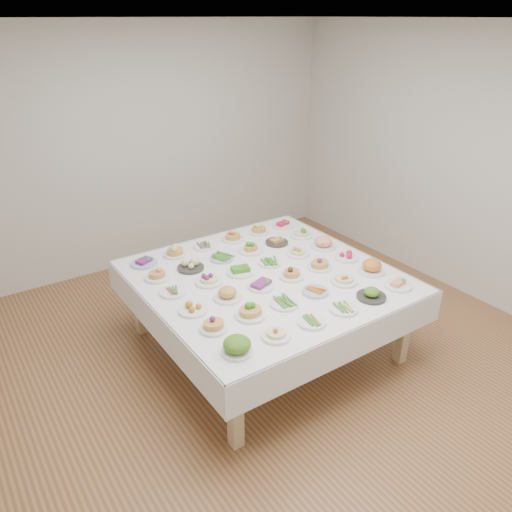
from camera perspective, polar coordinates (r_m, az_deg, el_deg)
room_envelope at (r=3.88m, az=1.49°, el=11.06°), size 5.02×5.02×2.81m
display_table at (r=4.43m, az=1.09°, el=-3.00°), size 2.12×2.12×0.75m
dish_0 at (r=3.42m, az=-2.18°, el=-10.04°), size 0.25×0.25×0.14m
dish_1 at (r=3.58m, az=2.31°, el=-8.64°), size 0.21×0.21×0.11m
dish_2 at (r=3.76m, az=6.38°, el=-7.42°), size 0.21×0.21×0.05m
dish_3 at (r=3.95m, az=9.97°, el=-5.88°), size 0.22×0.22×0.05m
dish_4 at (r=4.14m, az=13.09°, el=-4.07°), size 0.24×0.24×0.12m
dish_5 at (r=4.37m, az=15.94°, el=-3.06°), size 0.22×0.22×0.09m
dish_6 at (r=3.66m, az=-4.88°, el=-7.61°), size 0.21×0.21×0.13m
dish_7 at (r=3.80m, az=-0.63°, el=-6.10°), size 0.24×0.24×0.14m
dish_8 at (r=3.96m, az=3.28°, el=-5.30°), size 0.23×0.23×0.06m
dish_9 at (r=4.15m, az=6.78°, el=-3.98°), size 0.22×0.22×0.05m
dish_10 at (r=4.33m, az=10.05°, el=-2.45°), size 0.22×0.22×0.11m
dish_11 at (r=4.54m, az=13.09°, el=-1.12°), size 0.24×0.24×0.14m
dish_12 at (r=3.90m, az=-7.23°, el=-5.83°), size 0.22×0.22×0.09m
dish_13 at (r=4.03m, az=-3.29°, el=-4.19°), size 0.22×0.22×0.13m
dish_14 at (r=4.19m, az=0.59°, el=-3.06°), size 0.22×0.22×0.11m
dish_15 at (r=4.35m, az=4.10°, el=-1.85°), size 0.21×0.21×0.12m
dish_16 at (r=4.53m, az=7.31°, el=-0.72°), size 0.22×0.22×0.13m
dish_17 at (r=4.76m, az=10.28°, el=0.06°), size 0.22×0.22×0.09m
dish_18 at (r=4.17m, az=-9.46°, el=-4.02°), size 0.22×0.22×0.05m
dish_19 at (r=4.27m, az=-5.41°, el=-2.41°), size 0.23×0.23×0.12m
dish_20 at (r=4.41m, az=-1.80°, el=-1.48°), size 0.24×0.24×0.11m
dish_21 at (r=4.58m, az=1.57°, el=-0.74°), size 0.21×0.20×0.05m
dish_22 at (r=4.76m, az=4.82°, el=0.65°), size 0.22×0.22×0.11m
dish_23 at (r=4.94m, az=7.73°, el=1.74°), size 0.28×0.28×0.15m
dish_24 at (r=4.40m, az=-11.25°, el=-1.96°), size 0.21×0.21×0.12m
dish_25 at (r=4.52m, az=-7.50°, el=-0.90°), size 0.24×0.24×0.11m
dish_26 at (r=4.68m, az=-3.92°, el=-0.17°), size 0.22×0.21×0.05m
dish_27 at (r=4.81m, az=-0.60°, el=1.07°), size 0.24×0.24×0.13m
dish_28 at (r=5.00m, az=2.39°, el=1.79°), size 0.22×0.22×0.09m
dish_29 at (r=5.17m, az=5.21°, el=2.82°), size 0.22×0.22×0.12m
dish_30 at (r=4.69m, az=-12.66°, el=-0.58°), size 0.24×0.24×0.09m
dish_31 at (r=4.79m, az=-9.26°, el=0.69°), size 0.22×0.22×0.13m
dish_32 at (r=4.94m, az=-5.92°, el=1.14°), size 0.21×0.21×0.05m
dish_33 at (r=5.07m, az=-2.66°, el=2.29°), size 0.22×0.22×0.11m
dish_34 at (r=5.23m, az=0.32°, el=3.21°), size 0.20×0.20×0.12m
dish_35 at (r=5.41m, az=3.08°, el=3.69°), size 0.23×0.23×0.09m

